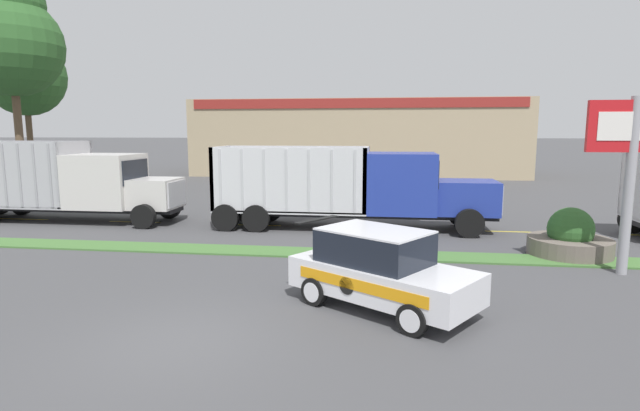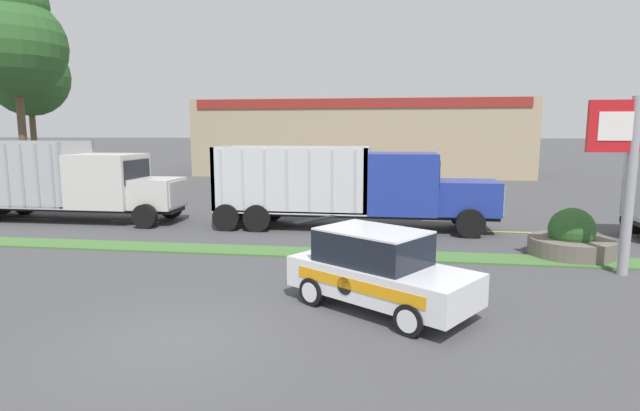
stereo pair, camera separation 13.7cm
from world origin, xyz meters
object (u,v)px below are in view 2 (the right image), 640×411
dump_truck_lead (377,190)px  stone_planter (571,240)px  rally_car (378,269)px  dump_truck_trail (86,185)px  store_sign_post (633,151)px

dump_truck_lead → stone_planter: size_ratio=4.43×
rally_car → dump_truck_trail: bearing=144.7°
store_sign_post → stone_planter: (-0.74, 1.96, -2.90)m
dump_truck_lead → store_sign_post: 9.17m
dump_truck_trail → rally_car: (13.14, -9.30, -0.71)m
dump_truck_lead → store_sign_post: store_sign_post is taller
dump_truck_lead → stone_planter: 7.34m
dump_truck_lead → rally_car: size_ratio=2.53×
dump_truck_lead → store_sign_post: bearing=-38.7°
dump_truck_trail → stone_planter: 19.49m
store_sign_post → stone_planter: 3.58m
dump_truck_trail → store_sign_post: (19.85, -5.63, 1.83)m
rally_car → store_sign_post: bearing=28.7°
rally_car → stone_planter: 8.21m
dump_truck_lead → dump_truck_trail: (-12.83, 0.01, -0.01)m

